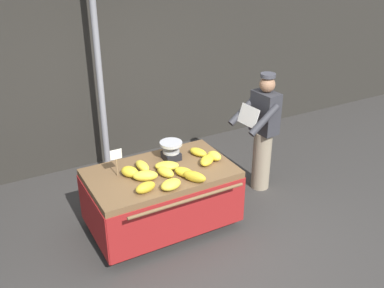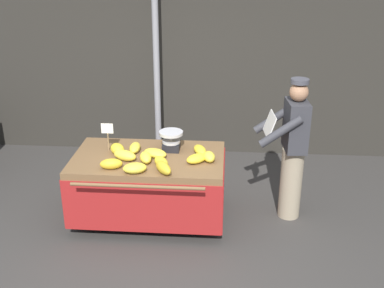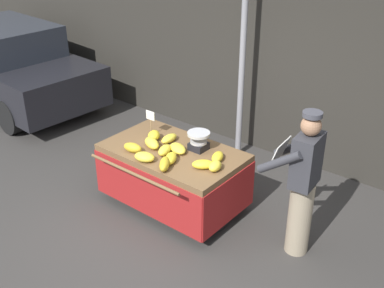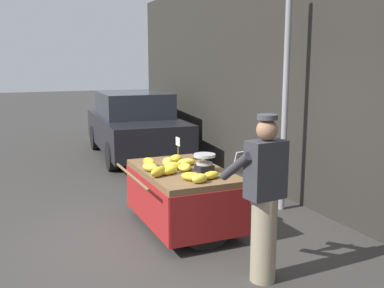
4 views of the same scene
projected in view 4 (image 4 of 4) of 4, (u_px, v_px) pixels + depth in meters
The scene contains 20 objects.
ground_plane at pixel (142, 243), 5.50m from camera, with size 60.00×60.00×0.00m, color #383533.
back_wall at pixel (333, 80), 6.26m from camera, with size 16.00×0.24×3.91m, color #2D2B26.
street_pole at pixel (285, 98), 6.47m from camera, with size 0.09×0.09×3.38m, color gray.
banana_cart at pixel (183, 185), 5.89m from camera, with size 1.76×1.24×0.82m.
weighing_scale at pixel (204, 163), 5.69m from camera, with size 0.28×0.28×0.24m.
price_sign at pixel (178, 144), 6.30m from camera, with size 0.14×0.01×0.34m.
banana_bunch_0 at pixel (186, 162), 6.05m from camera, with size 0.12×0.27×0.10m, color yellow.
banana_bunch_1 at pixel (191, 176), 5.28m from camera, with size 0.15×0.26×0.10m, color yellow.
banana_bunch_2 at pixel (149, 162), 6.01m from camera, with size 0.13×0.24×0.12m, color gold.
banana_bunch_3 at pixel (170, 170), 5.57m from camera, with size 0.13×0.26×0.10m, color yellow.
banana_bunch_4 at pixel (185, 167), 5.76m from camera, with size 0.17×0.29×0.09m, color yellow.
banana_bunch_5 at pixel (168, 162), 6.01m from camera, with size 0.15×0.29×0.12m, color yellow.
banana_bunch_6 at pixel (176, 159), 6.19m from camera, with size 0.15×0.22×0.12m, color yellow.
banana_bunch_7 at pixel (159, 172), 5.47m from camera, with size 0.11×0.29×0.12m, color gold.
banana_bunch_8 at pixel (172, 166), 5.78m from camera, with size 0.12×0.25×0.11m, color yellow.
banana_bunch_9 at pixel (200, 178), 5.17m from camera, with size 0.13×0.20×0.11m, color yellow.
banana_bunch_10 at pixel (211, 175), 5.36m from camera, with size 0.13×0.25×0.09m, color yellow.
banana_bunch_11 at pixel (150, 167), 5.74m from camera, with size 0.17×0.25×0.11m, color yellow.
vendor_person at pixel (264, 198), 4.42m from camera, with size 0.61×0.55×1.71m.
parked_car at pixel (135, 125), 10.45m from camera, with size 4.00×1.94×1.51m.
Camera 4 is at (5.00, -1.51, 2.21)m, focal length 41.54 mm.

